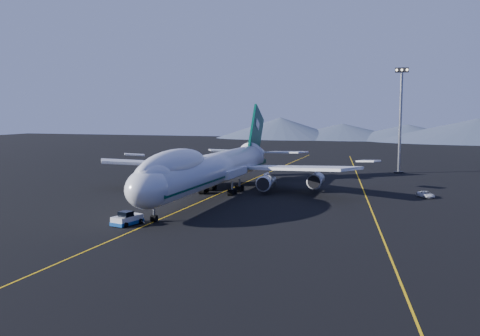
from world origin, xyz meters
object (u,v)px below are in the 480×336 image
(service_van, at_px, (426,194))
(floodlight_mast, at_px, (400,120))
(boeing_747, at_px, (213,168))
(pushback_tug, at_px, (127,220))

(service_van, bearing_deg, floodlight_mast, 70.35)
(boeing_747, xyz_separation_m, pushback_tug, (-3.00, -29.74, -5.12))
(pushback_tug, xyz_separation_m, floodlight_mast, (38.55, 85.06, 14.28))
(service_van, distance_m, floodlight_mast, 46.13)
(boeing_747, xyz_separation_m, service_van, (41.75, 11.92, -5.18))
(service_van, bearing_deg, boeing_747, 168.15)
(pushback_tug, bearing_deg, service_van, 56.13)
(boeing_747, distance_m, service_van, 43.73)
(floodlight_mast, bearing_deg, boeing_747, -122.72)
(boeing_747, distance_m, pushback_tug, 30.32)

